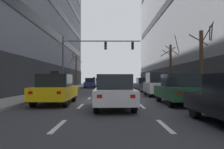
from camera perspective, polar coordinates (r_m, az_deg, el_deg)
name	(u,v)px	position (r m, az deg, el deg)	size (l,w,h in m)	color
ground_plane	(111,101)	(14.90, -0.23, -6.84)	(120.00, 120.00, 0.00)	#38383D
sidewalk_left	(18,100)	(16.15, -23.17, -6.05)	(2.59, 80.00, 0.14)	gray
sidewalk_right	(204,100)	(16.17, 22.69, -6.05)	(2.59, 80.00, 0.14)	gray
lane_stripe_l1_s2	(58,126)	(7.17, -13.80, -12.86)	(0.16, 2.00, 0.01)	silver
lane_stripe_l1_s3	(81,106)	(12.03, -8.19, -8.14)	(0.16, 2.00, 0.01)	silver
lane_stripe_l1_s4	(90,98)	(16.97, -5.86, -6.13)	(0.16, 2.00, 0.01)	silver
lane_stripe_l1_s5	(94,94)	(21.94, -4.60, -5.02)	(0.16, 2.00, 0.01)	silver
lane_stripe_l1_s6	(97,91)	(26.92, -3.80, -4.32)	(0.16, 2.00, 0.01)	silver
lane_stripe_l1_s7	(100,89)	(31.91, -3.26, -3.84)	(0.16, 2.00, 0.01)	silver
lane_stripe_l1_s8	(101,88)	(36.90, -2.86, -3.49)	(0.16, 2.00, 0.01)	silver
lane_stripe_l1_s9	(102,87)	(41.89, -2.56, -3.22)	(0.16, 2.00, 0.01)	silver
lane_stripe_l1_s10	(103,86)	(46.88, -2.32, -3.01)	(0.16, 2.00, 0.01)	silver
lane_stripe_l2_s2	(165,126)	(7.18, 13.55, -12.84)	(0.16, 2.00, 0.01)	silver
lane_stripe_l2_s3	(142,106)	(12.04, 7.78, -8.14)	(0.16, 2.00, 0.01)	silver
lane_stripe_l2_s4	(133,98)	(16.98, 5.39, -6.13)	(0.16, 2.00, 0.01)	silver
lane_stripe_l2_s5	(128,94)	(21.94, 4.08, -5.02)	(0.16, 2.00, 0.01)	silver
lane_stripe_l2_s6	(124,91)	(26.92, 3.26, -4.32)	(0.16, 2.00, 0.01)	silver
lane_stripe_l2_s7	(122,89)	(31.91, 2.70, -3.84)	(0.16, 2.00, 0.01)	silver
lane_stripe_l2_s8	(121,88)	(36.90, 2.29, -3.49)	(0.16, 2.00, 0.01)	silver
lane_stripe_l2_s9	(120,87)	(41.89, 1.98, -3.22)	(0.16, 2.00, 0.01)	silver
lane_stripe_l2_s10	(119,86)	(46.88, 1.73, -3.01)	(0.16, 2.00, 0.01)	silver
taxi_driving_0	(94,82)	(44.02, -4.67, -2.05)	(1.97, 4.53, 1.87)	black
taxi_driving_1	(56,89)	(13.26, -14.44, -3.76)	(2.03, 4.68, 1.93)	black
car_driving_2	(91,83)	(37.14, -5.54, -2.21)	(1.96, 4.49, 1.67)	black
car_driving_3	(114,92)	(10.82, 0.51, -4.55)	(1.99, 4.53, 1.68)	black
car_parked_1	(179,89)	(13.29, 16.96, -3.74)	(1.95, 4.66, 1.75)	black
car_parked_2	(156,84)	(19.26, 11.49, -2.55)	(1.83, 4.21, 2.02)	black
car_parked_3	(144,85)	(26.49, 8.24, -2.63)	(1.94, 4.41, 1.64)	black
traffic_signal_0	(90,52)	(24.73, -5.61, 5.83)	(8.74, 0.35, 6.15)	#4C4C51
street_tree_0	(76,70)	(38.21, -9.39, 1.28)	(1.98, 1.97, 5.90)	#4C3823
street_tree_1	(171,66)	(22.80, 15.02, 2.06)	(1.80, 1.81, 5.64)	#4C3823
street_tree_2	(202,62)	(15.73, 22.33, 2.99)	(1.74, 1.63, 5.11)	#4C3823
pedestrian_0	(157,83)	(27.80, 11.69, -2.08)	(0.33, 0.48, 1.55)	brown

